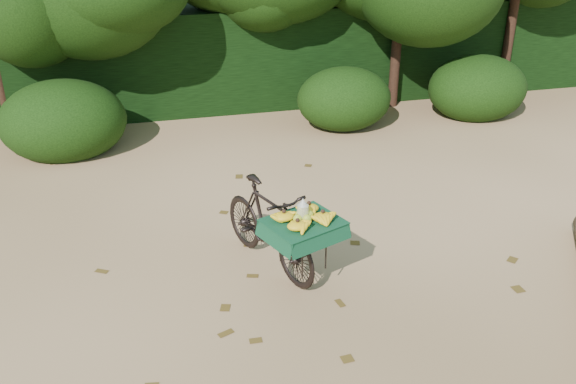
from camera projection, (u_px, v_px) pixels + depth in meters
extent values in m
plane|color=tan|center=(343.00, 274.00, 6.38)|extent=(80.00, 80.00, 0.00)
imported|color=black|center=(268.00, 226.00, 6.34)|extent=(0.99, 1.64, 0.95)
cube|color=black|center=(303.00, 223.00, 5.77)|extent=(0.47, 0.51, 0.02)
cube|color=#13472E|center=(303.00, 221.00, 5.76)|extent=(0.85, 0.78, 0.01)
ellipsoid|color=#9FAB29|center=(309.00, 215.00, 5.78)|extent=(0.09, 0.07, 0.10)
ellipsoid|color=#9FAB29|center=(300.00, 215.00, 5.78)|extent=(0.09, 0.07, 0.10)
ellipsoid|color=#9FAB29|center=(298.00, 219.00, 5.71)|extent=(0.09, 0.07, 0.10)
ellipsoid|color=#9FAB29|center=(307.00, 219.00, 5.70)|extent=(0.09, 0.07, 0.10)
cylinder|color=#EAE5C6|center=(303.00, 212.00, 5.73)|extent=(0.11, 0.11, 0.14)
cube|color=black|center=(235.00, 54.00, 11.48)|extent=(26.00, 1.80, 1.80)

